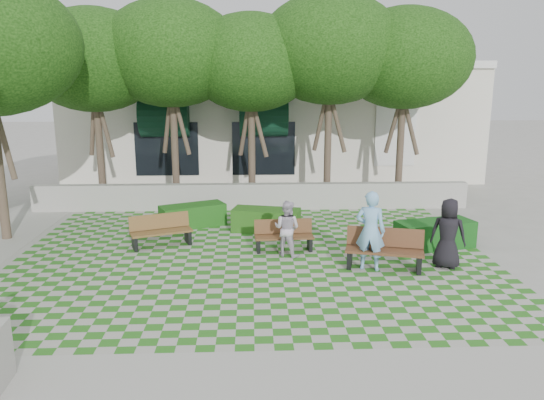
{
  "coord_description": "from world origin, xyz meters",
  "views": [
    {
      "loc": [
        -0.03,
        -11.74,
        4.45
      ],
      "look_at": [
        0.5,
        1.5,
        1.4
      ],
      "focal_mm": 35.0,
      "sensor_mm": 36.0,
      "label": 1
    }
  ],
  "objects_px": {
    "bench_east": "(384,250)",
    "person_blue": "(370,231)",
    "hedge_midright": "(266,220)",
    "person_white": "(287,228)",
    "bench_mid": "(284,236)",
    "bench_west": "(161,231)",
    "person_dark": "(448,233)",
    "hedge_east": "(435,234)",
    "hedge_midleft": "(193,216)"
  },
  "relations": [
    {
      "from": "bench_east",
      "to": "person_blue",
      "type": "xyz_separation_m",
      "value": [
        -0.37,
        -0.06,
        0.5
      ]
    },
    {
      "from": "bench_east",
      "to": "person_dark",
      "type": "bearing_deg",
      "value": 14.99
    },
    {
      "from": "bench_east",
      "to": "person_white",
      "type": "xyz_separation_m",
      "value": [
        -2.26,
        1.03,
        0.26
      ]
    },
    {
      "from": "hedge_east",
      "to": "bench_mid",
      "type": "bearing_deg",
      "value": -178.84
    },
    {
      "from": "bench_east",
      "to": "hedge_east",
      "type": "distance_m",
      "value": 2.35
    },
    {
      "from": "bench_west",
      "to": "hedge_midleft",
      "type": "relative_size",
      "value": 0.88
    },
    {
      "from": "person_blue",
      "to": "hedge_east",
      "type": "bearing_deg",
      "value": -122.03
    },
    {
      "from": "bench_mid",
      "to": "person_blue",
      "type": "relative_size",
      "value": 0.82
    },
    {
      "from": "hedge_east",
      "to": "bench_east",
      "type": "bearing_deg",
      "value": -138.53
    },
    {
      "from": "bench_east",
      "to": "person_blue",
      "type": "height_order",
      "value": "person_blue"
    },
    {
      "from": "bench_east",
      "to": "hedge_midright",
      "type": "bearing_deg",
      "value": 144.8
    },
    {
      "from": "bench_west",
      "to": "person_blue",
      "type": "relative_size",
      "value": 0.89
    },
    {
      "from": "hedge_east",
      "to": "person_white",
      "type": "distance_m",
      "value": 4.07
    },
    {
      "from": "hedge_east",
      "to": "hedge_midleft",
      "type": "height_order",
      "value": "hedge_east"
    },
    {
      "from": "hedge_east",
      "to": "hedge_midright",
      "type": "relative_size",
      "value": 1.05
    },
    {
      "from": "hedge_east",
      "to": "person_white",
      "type": "height_order",
      "value": "person_white"
    },
    {
      "from": "bench_east",
      "to": "bench_mid",
      "type": "height_order",
      "value": "bench_east"
    },
    {
      "from": "bench_west",
      "to": "person_white",
      "type": "bearing_deg",
      "value": -37.37
    },
    {
      "from": "bench_east",
      "to": "hedge_midleft",
      "type": "xyz_separation_m",
      "value": [
        -4.96,
        3.9,
        -0.12
      ]
    },
    {
      "from": "bench_mid",
      "to": "bench_west",
      "type": "xyz_separation_m",
      "value": [
        -3.3,
        0.5,
        0.02
      ]
    },
    {
      "from": "bench_mid",
      "to": "person_blue",
      "type": "bearing_deg",
      "value": -41.79
    },
    {
      "from": "bench_east",
      "to": "bench_mid",
      "type": "relative_size",
      "value": 1.22
    },
    {
      "from": "person_white",
      "to": "bench_east",
      "type": "bearing_deg",
      "value": -175.86
    },
    {
      "from": "person_blue",
      "to": "person_white",
      "type": "height_order",
      "value": "person_blue"
    },
    {
      "from": "hedge_east",
      "to": "person_blue",
      "type": "bearing_deg",
      "value": -142.89
    },
    {
      "from": "bench_mid",
      "to": "person_dark",
      "type": "relative_size",
      "value": 0.92
    },
    {
      "from": "person_dark",
      "to": "hedge_east",
      "type": "bearing_deg",
      "value": -72.9
    },
    {
      "from": "person_dark",
      "to": "hedge_midleft",
      "type": "bearing_deg",
      "value": -4.97
    },
    {
      "from": "hedge_midleft",
      "to": "hedge_midright",
      "type": "bearing_deg",
      "value": -16.25
    },
    {
      "from": "bench_east",
      "to": "bench_west",
      "type": "xyz_separation_m",
      "value": [
        -5.61,
        1.97,
        -0.05
      ]
    },
    {
      "from": "person_blue",
      "to": "person_dark",
      "type": "distance_m",
      "value": 1.89
    },
    {
      "from": "hedge_midright",
      "to": "hedge_midleft",
      "type": "height_order",
      "value": "hedge_midright"
    },
    {
      "from": "bench_west",
      "to": "person_blue",
      "type": "height_order",
      "value": "person_blue"
    },
    {
      "from": "hedge_midleft",
      "to": "bench_west",
      "type": "bearing_deg",
      "value": -108.71
    },
    {
      "from": "bench_mid",
      "to": "hedge_midright",
      "type": "distance_m",
      "value": 1.82
    },
    {
      "from": "person_dark",
      "to": "bench_east",
      "type": "bearing_deg",
      "value": 26.24
    },
    {
      "from": "hedge_midleft",
      "to": "person_white",
      "type": "height_order",
      "value": "person_white"
    },
    {
      "from": "hedge_midright",
      "to": "bench_east",
      "type": "bearing_deg",
      "value": -49.99
    },
    {
      "from": "bench_west",
      "to": "hedge_midleft",
      "type": "distance_m",
      "value": 2.03
    },
    {
      "from": "hedge_east",
      "to": "bench_west",
      "type": "bearing_deg",
      "value": 176.72
    },
    {
      "from": "hedge_midright",
      "to": "person_white",
      "type": "xyz_separation_m",
      "value": [
        0.46,
        -2.21,
        0.38
      ]
    },
    {
      "from": "hedge_east",
      "to": "person_white",
      "type": "bearing_deg",
      "value": -172.66
    },
    {
      "from": "person_blue",
      "to": "person_dark",
      "type": "bearing_deg",
      "value": -157.23
    },
    {
      "from": "bench_mid",
      "to": "hedge_midleft",
      "type": "xyz_separation_m",
      "value": [
        -2.65,
        2.43,
        -0.05
      ]
    },
    {
      "from": "bench_west",
      "to": "person_white",
      "type": "xyz_separation_m",
      "value": [
        3.35,
        -0.94,
        0.31
      ]
    },
    {
      "from": "bench_west",
      "to": "hedge_east",
      "type": "xyz_separation_m",
      "value": [
        7.37,
        -0.42,
        -0.05
      ]
    },
    {
      "from": "bench_east",
      "to": "person_white",
      "type": "height_order",
      "value": "person_white"
    },
    {
      "from": "hedge_east",
      "to": "person_blue",
      "type": "relative_size",
      "value": 1.08
    },
    {
      "from": "bench_east",
      "to": "bench_mid",
      "type": "bearing_deg",
      "value": 162.36
    },
    {
      "from": "bench_east",
      "to": "hedge_east",
      "type": "xyz_separation_m",
      "value": [
        1.76,
        1.55,
        -0.1
      ]
    }
  ]
}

